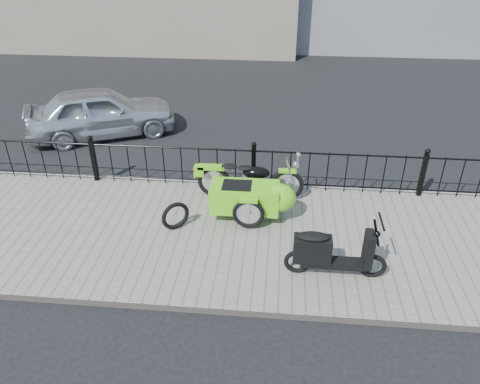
# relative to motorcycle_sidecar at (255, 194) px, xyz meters

# --- Properties ---
(ground) EXTENTS (120.00, 120.00, 0.00)m
(ground) POSITION_rel_motorcycle_sidecar_xyz_m (-0.09, -0.24, -0.59)
(ground) COLOR black
(ground) RESTS_ON ground
(sidewalk) EXTENTS (30.00, 3.80, 0.12)m
(sidewalk) POSITION_rel_motorcycle_sidecar_xyz_m (-0.09, -0.74, -0.53)
(sidewalk) COLOR gray
(sidewalk) RESTS_ON ground
(curb) EXTENTS (30.00, 0.10, 0.12)m
(curb) POSITION_rel_motorcycle_sidecar_xyz_m (-0.09, 1.20, -0.53)
(curb) COLOR gray
(curb) RESTS_ON ground
(iron_fence) EXTENTS (14.11, 0.11, 1.08)m
(iron_fence) POSITION_rel_motorcycle_sidecar_xyz_m (-0.09, 1.06, -0.01)
(iron_fence) COLOR black
(iron_fence) RESTS_ON sidewalk
(motorcycle_sidecar) EXTENTS (2.28, 1.47, 0.98)m
(motorcycle_sidecar) POSITION_rel_motorcycle_sidecar_xyz_m (0.00, 0.00, 0.00)
(motorcycle_sidecar) COLOR black
(motorcycle_sidecar) RESTS_ON sidewalk
(scooter) EXTENTS (1.66, 0.48, 1.12)m
(scooter) POSITION_rel_motorcycle_sidecar_xyz_m (1.31, -1.68, -0.04)
(scooter) COLOR black
(scooter) RESTS_ON sidewalk
(spare_tire) EXTENTS (0.49, 0.42, 0.56)m
(spare_tire) POSITION_rel_motorcycle_sidecar_xyz_m (-1.43, -0.63, -0.19)
(spare_tire) COLOR black
(spare_tire) RESTS_ON sidewalk
(sedan_car) EXTENTS (4.19, 3.02, 1.33)m
(sedan_car) POSITION_rel_motorcycle_sidecar_xyz_m (-4.39, 3.76, 0.07)
(sedan_car) COLOR silver
(sedan_car) RESTS_ON ground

